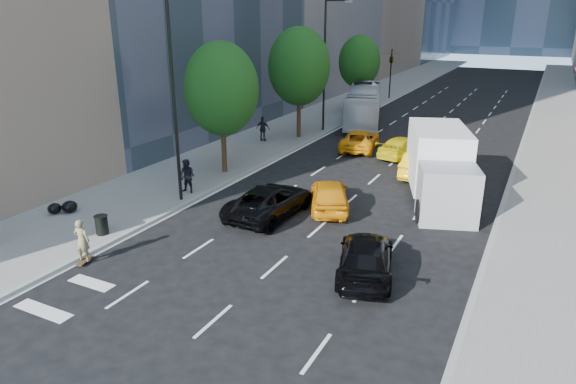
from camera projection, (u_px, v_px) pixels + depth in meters
The scene contains 22 objects.
ground at pixel (252, 261), 19.67m from camera, with size 160.00×160.00×0.00m, color black.
sidewalk_left at pixel (332, 112), 48.72m from camera, with size 6.00×120.00×0.15m, color slate.
sidewalk_right at pixel (554, 132), 40.60m from camera, with size 4.00×120.00×0.15m, color slate.
lamp_near at pixel (176, 86), 23.81m from camera, with size 2.13×0.22×10.00m.
lamp_far at pixel (327, 57), 38.95m from camera, with size 2.13×0.22×10.00m.
tree_near at pixel (221, 89), 28.67m from camera, with size 4.20×4.20×7.46m.
tree_mid at pixel (299, 67), 36.96m from camera, with size 4.50×4.50×7.99m.
tree_far at pixel (359, 62), 48.12m from camera, with size 3.90×3.90×6.92m.
traffic_signal at pixel (391, 60), 54.64m from camera, with size 2.48×0.53×5.20m.
skateboarder at pixel (82, 243), 19.27m from camera, with size 0.61×0.40×1.67m, color olive.
black_sedan_lincoln at pixel (270, 201), 23.88m from camera, with size 2.42×5.24×1.46m, color black.
black_sedan_mercedes at pixel (366, 257), 18.49m from camera, with size 1.92×4.72×1.37m, color black.
taxi_a at pixel (330, 194), 24.68m from camera, with size 1.76×4.38×1.49m, color orange.
taxi_b at pixel (426, 162), 29.71m from camera, with size 1.74×4.98×1.64m, color yellow.
taxi_c at pixel (360, 140), 35.44m from camera, with size 2.26×4.90×1.36m, color #FA9A0D.
taxi_d at pixel (404, 147), 33.59m from camera, with size 1.88×4.63×1.34m, color #D8BE0B.
city_bus at pixel (364, 105), 43.73m from camera, with size 2.66×11.36×3.16m, color silver.
box_truck at pixel (440, 166), 25.53m from camera, with size 4.92×7.84×3.53m.
pedestrian_a at pixel (187, 176), 26.42m from camera, with size 0.87×0.68×1.78m, color black.
pedestrian_b at pixel (263, 129), 37.12m from camera, with size 1.05×0.44×1.79m, color black.
trash_can at pixel (102, 225), 21.62m from camera, with size 0.53×0.53×0.79m, color black.
garbage_bags at pixel (64, 207), 23.95m from camera, with size 1.15×1.10×0.57m.
Camera 1 is at (9.25, -15.12, 9.05)m, focal length 32.00 mm.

